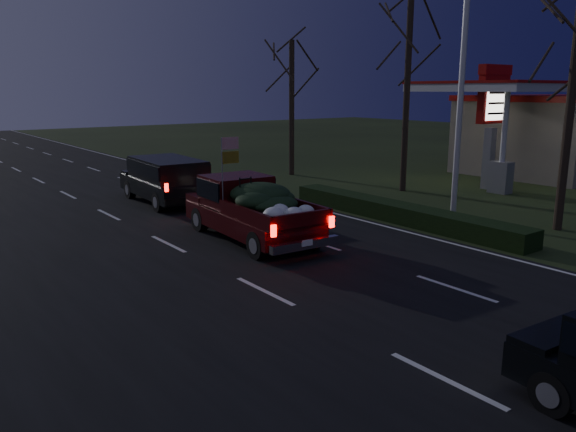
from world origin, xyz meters
TOP-DOWN VIEW (x-y plane):
  - ground at (0.00, 0.00)m, footprint 120.00×120.00m
  - road_asphalt at (0.00, 0.00)m, footprint 14.00×120.00m
  - hedge_row at (7.80, 3.00)m, footprint 1.00×10.00m
  - light_pole at (9.50, 2.00)m, footprint 0.50×0.90m
  - gas_price_pylon at (16.00, 4.99)m, footprint 2.00×0.41m
  - gas_station_building at (24.00, 6.00)m, footprint 10.00×7.00m
  - gas_canopy at (18.00, 6.00)m, footprint 7.10×6.10m
  - bare_tree_near at (11.00, -1.00)m, footprint 3.60×3.60m
  - bare_tree_mid at (12.50, 7.00)m, footprint 3.60×3.60m
  - bare_tree_far at (11.50, 14.00)m, footprint 3.60×3.60m
  - pickup_truck at (2.32, 4.04)m, footprint 2.41×5.48m
  - lead_suv at (2.73, 10.81)m, footprint 2.44×5.24m

SIDE VIEW (x-z plane):
  - ground at x=0.00m, z-range 0.00..0.00m
  - road_asphalt at x=0.00m, z-range 0.00..0.02m
  - hedge_row at x=7.80m, z-range 0.00..0.60m
  - pickup_truck at x=2.32m, z-range -0.35..2.45m
  - lead_suv at x=2.73m, z-range 0.38..1.85m
  - gas_station_building at x=24.00m, z-range 0.00..4.00m
  - gas_price_pylon at x=16.00m, z-range 0.98..6.56m
  - gas_canopy at x=18.00m, z-range 1.91..6.79m
  - bare_tree_far at x=11.50m, z-range 1.73..8.73m
  - light_pole at x=9.50m, z-range 0.90..10.06m
  - bare_tree_near at x=11.00m, z-range 1.85..9.35m
  - bare_tree_mid at x=12.50m, z-range 2.10..10.60m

